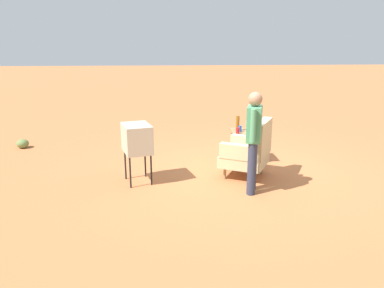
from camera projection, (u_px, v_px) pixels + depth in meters
ground_plane at (242, 173)px, 7.03m from camera, size 60.00×60.00×0.00m
armchair at (250, 151)px, 6.68m from camera, size 1.03×1.04×1.06m
side_table at (245, 135)px, 7.57m from camera, size 0.56×0.56×0.64m
tv_on_stand at (137, 139)px, 6.37m from camera, size 0.70×0.59×1.03m
person_standing at (254, 136)px, 5.90m from camera, size 0.55×0.32×1.64m
bottle_short_clear at (247, 125)px, 7.60m from camera, size 0.06×0.06×0.20m
soda_can_red at (238, 131)px, 7.31m from camera, size 0.07×0.07×0.12m
bottle_tall_amber at (238, 123)px, 7.52m from camera, size 0.07×0.07×0.30m
soda_can_blue at (240, 129)px, 7.45m from camera, size 0.07×0.07×0.12m
flower_vase at (249, 124)px, 7.47m from camera, size 0.15×0.10×0.27m
shrub_far at (23, 144)px, 8.60m from camera, size 0.27×0.27×0.21m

